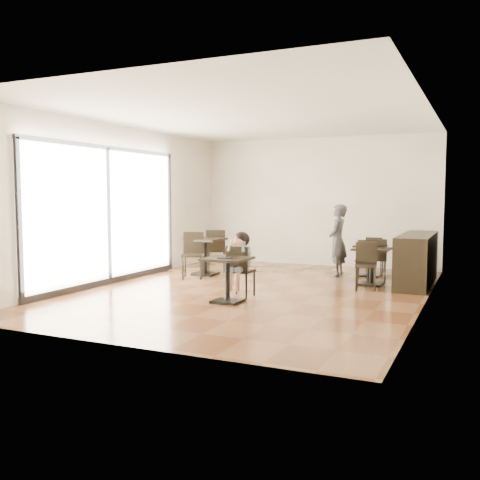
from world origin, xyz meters
The scene contains 23 objects.
floor centered at (0.00, 0.00, 0.00)m, with size 6.00×8.00×0.01m, color brown.
ceiling centered at (0.00, 0.00, 3.20)m, with size 6.00×8.00×0.01m, color silver.
wall_back centered at (0.00, 4.00, 1.60)m, with size 6.00×0.01×3.20m, color white.
wall_front centered at (0.00, -4.00, 1.60)m, with size 6.00×0.01×3.20m, color white.
wall_left centered at (-3.00, 0.00, 1.60)m, with size 0.01×8.00×3.20m, color white.
wall_right centered at (3.00, 0.00, 1.60)m, with size 0.01×8.00×3.20m, color white.
storefront_window centered at (-2.97, -0.50, 1.40)m, with size 0.04×4.50×2.60m, color white.
child_table centered at (0.01, -1.18, 0.37)m, with size 0.71×0.71×0.75m, color black, non-canonical shape.
child_chair centered at (0.01, -0.63, 0.45)m, with size 0.40×0.40×0.90m, color black, non-canonical shape.
child centered at (0.01, -0.63, 0.57)m, with size 0.40×0.57×1.13m, color slate, non-canonical shape.
plate centered at (0.01, -1.28, 0.75)m, with size 0.25×0.25×0.02m, color black.
pizza_slice centered at (0.01, -0.82, 0.98)m, with size 0.26×0.20×0.06m, color #DFC671, non-canonical shape.
adult_patron centered at (0.96, 2.37, 0.79)m, with size 0.57×0.38×1.57m, color #3E3E43.
cafe_table_mid centered at (1.85, 1.54, 0.37)m, with size 0.69×0.69×0.73m, color black, non-canonical shape.
cafe_table_left centered at (-1.78, 1.35, 0.41)m, with size 0.77×0.77×0.81m, color black, non-canonical shape.
cafe_table_back centered at (1.61, 2.67, 0.34)m, with size 0.65×0.65×0.69m, color black, non-canonical shape.
chair_mid_a centered at (1.85, 2.09, 0.44)m, with size 0.40×0.40×0.88m, color black, non-canonical shape.
chair_mid_b centered at (1.85, 0.99, 0.44)m, with size 0.40×0.40×0.88m, color black, non-canonical shape.
chair_left_a centered at (-1.78, 1.90, 0.49)m, with size 0.44×0.44×0.98m, color black, non-canonical shape.
chair_left_b centered at (-1.78, 0.80, 0.49)m, with size 0.44×0.44×0.98m, color black, non-canonical shape.
chair_back_a centered at (1.61, 3.22, 0.41)m, with size 0.37×0.37×0.82m, color black, non-canonical shape.
chair_back_b centered at (1.61, 2.12, 0.41)m, with size 0.37×0.37×0.82m, color black, non-canonical shape.
service_counter centered at (2.65, 2.00, 0.50)m, with size 0.60×2.40×1.00m, color black.
Camera 1 is at (3.83, -9.05, 1.79)m, focal length 40.00 mm.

